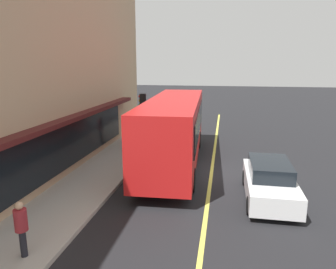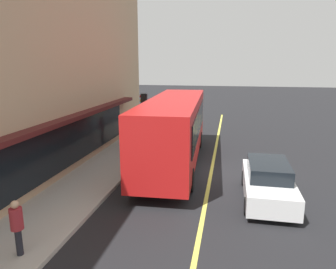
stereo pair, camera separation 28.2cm
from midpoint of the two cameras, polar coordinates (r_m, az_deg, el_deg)
The scene contains 8 objects.
ground at distance 15.75m, azimuth 8.37°, elevation -6.86°, with size 120.00×120.00×0.00m, color black.
sidewalk at distance 16.78m, azimuth -10.00°, elevation -5.39°, with size 80.00×2.75×0.15m, color #B2ADA3.
lane_centre_stripe at distance 15.75m, azimuth 8.37°, elevation -6.85°, with size 36.00×0.16×0.01m, color #D8D14C.
bus at distance 16.41m, azimuth 1.68°, elevation 1.29°, with size 11.23×3.01×3.50m.
traffic_light at distance 20.51m, azimuth -3.94°, elevation 5.16°, with size 0.30×0.52×3.20m.
car_white at distance 13.04m, azimuth 18.30°, elevation -8.18°, with size 4.30×1.86×1.52m.
pedestrian_mid_block at distance 20.28m, azimuth -7.41°, elevation 1.18°, with size 0.34×0.34×1.75m.
pedestrian_by_curb at distance 9.57m, azimuth -25.01°, elevation -14.38°, with size 0.34×0.34×1.59m.
Camera 2 is at (-14.79, -0.77, 5.29)m, focal length 33.53 mm.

